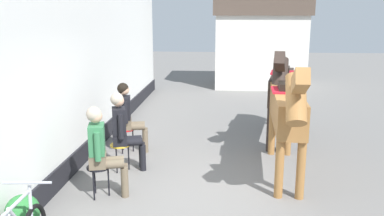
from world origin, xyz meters
The scene contains 8 objects.
ground_plane centered at (0.00, 3.00, 0.00)m, with size 40.00×40.00×0.00m, color slate.
pub_facade_wall centered at (-2.55, 1.50, 1.54)m, with size 0.34×14.00×3.40m.
distant_cottage centered at (1.40, 9.68, 1.80)m, with size 3.40×2.60×3.50m.
seated_visitor_near centered at (-1.61, -0.26, 0.78)m, with size 0.61×0.48×1.39m.
seated_visitor_middle centered at (-1.56, 0.80, 0.78)m, with size 0.61×0.48×1.39m.
seated_visitor_far centered at (-1.70, 1.77, 0.78)m, with size 0.61×0.48×1.39m.
saddled_horse_near centered at (1.20, 0.76, 1.16)m, with size 0.55×3.00×2.06m.
saddled_horse_far centered at (1.37, 2.85, 1.16)m, with size 0.81×2.98×2.06m.
Camera 1 is at (0.20, -5.85, 2.71)m, focal length 38.31 mm.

